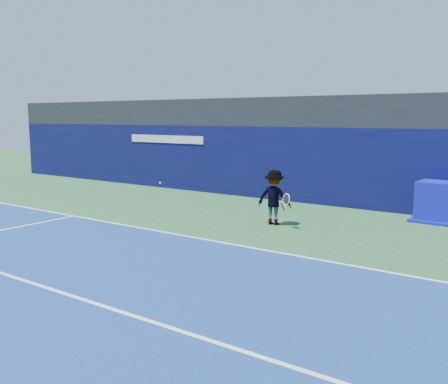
{
  "coord_description": "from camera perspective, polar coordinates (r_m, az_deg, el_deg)",
  "views": [
    {
      "loc": [
        9.02,
        -7.76,
        3.41
      ],
      "look_at": [
        -0.2,
        5.2,
        1.0
      ],
      "focal_mm": 40.0,
      "sensor_mm": 36.0,
      "label": 1
    }
  ],
  "objects": [
    {
      "name": "baseline",
      "position": [
        14.45,
        -4.44,
        -5.03
      ],
      "size": [
        24.0,
        0.1,
        0.01
      ],
      "primitive_type": "cube",
      "color": "white",
      "rests_on": "ground"
    },
    {
      "name": "tennis_ball",
      "position": [
        17.0,
        -7.31,
        1.05
      ],
      "size": [
        0.07,
        0.07,
        0.07
      ],
      "color": "#BEE919",
      "rests_on": "ground"
    },
    {
      "name": "ground",
      "position": [
        12.38,
        -13.45,
        -7.62
      ],
      "size": [
        80.0,
        80.0,
        0.0
      ],
      "primitive_type": "plane",
      "color": "#295C30",
      "rests_on": "ground"
    },
    {
      "name": "back_wall_assembly",
      "position": [
        20.46,
        9.11,
        3.15
      ],
      "size": [
        36.0,
        1.03,
        3.0
      ],
      "color": "#0B0C3C",
      "rests_on": "ground"
    },
    {
      "name": "service_line",
      "position": [
        11.23,
        -21.25,
        -9.62
      ],
      "size": [
        24.0,
        0.1,
        0.01
      ],
      "primitive_type": "cube",
      "color": "white",
      "rests_on": "ground"
    },
    {
      "name": "stadium_band",
      "position": [
        21.27,
        10.47,
        8.99
      ],
      "size": [
        36.0,
        3.0,
        1.2
      ],
      "primitive_type": "cube",
      "color": "black",
      "rests_on": "back_wall_assembly"
    },
    {
      "name": "equipment_cart",
      "position": [
        17.73,
        23.05,
        -1.19
      ],
      "size": [
        1.44,
        1.44,
        1.32
      ],
      "color": "#0C0DAE",
      "rests_on": "ground"
    },
    {
      "name": "tennis_player",
      "position": [
        15.9,
        5.76,
        -0.62
      ],
      "size": [
        1.35,
        0.79,
        1.74
      ],
      "color": "white",
      "rests_on": "ground"
    }
  ]
}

